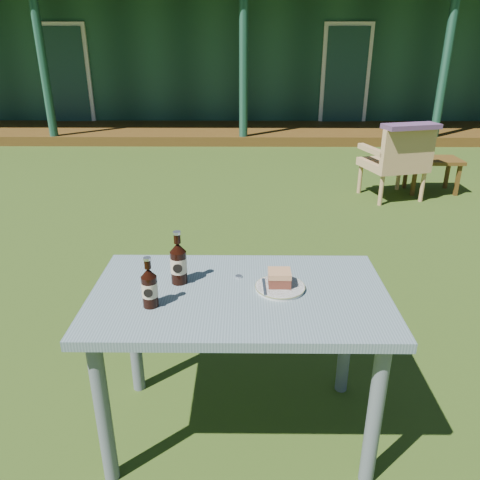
{
  "coord_description": "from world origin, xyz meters",
  "views": [
    {
      "loc": [
        0.02,
        -3.25,
        1.65
      ],
      "look_at": [
        0.0,
        -1.3,
        0.82
      ],
      "focal_mm": 35.0,
      "sensor_mm": 36.0,
      "label": 1
    }
  ],
  "objects_px": {
    "cola_bottle_near": "(178,263)",
    "cola_bottle_far": "(149,287)",
    "armchair_left": "(398,159)",
    "plate": "(280,287)",
    "cafe_table": "(239,313)",
    "cake_slice": "(279,278)",
    "side_table": "(433,163)"
  },
  "relations": [
    {
      "from": "cola_bottle_near",
      "to": "cola_bottle_far",
      "type": "height_order",
      "value": "cola_bottle_near"
    },
    {
      "from": "cola_bottle_far",
      "to": "armchair_left",
      "type": "height_order",
      "value": "cola_bottle_far"
    },
    {
      "from": "plate",
      "to": "cafe_table",
      "type": "bearing_deg",
      "value": -171.65
    },
    {
      "from": "armchair_left",
      "to": "cola_bottle_far",
      "type": "bearing_deg",
      "value": -119.9
    },
    {
      "from": "plate",
      "to": "cola_bottle_far",
      "type": "xyz_separation_m",
      "value": [
        -0.5,
        -0.14,
        0.07
      ]
    },
    {
      "from": "cake_slice",
      "to": "armchair_left",
      "type": "height_order",
      "value": "armchair_left"
    },
    {
      "from": "cafe_table",
      "to": "cake_slice",
      "type": "distance_m",
      "value": 0.22
    },
    {
      "from": "cafe_table",
      "to": "side_table",
      "type": "xyz_separation_m",
      "value": [
        2.23,
        3.74,
        -0.28
      ]
    },
    {
      "from": "cake_slice",
      "to": "side_table",
      "type": "relative_size",
      "value": 0.15
    },
    {
      "from": "cafe_table",
      "to": "cola_bottle_far",
      "type": "relative_size",
      "value": 5.89
    },
    {
      "from": "side_table",
      "to": "cola_bottle_near",
      "type": "bearing_deg",
      "value": -124.12
    },
    {
      "from": "cola_bottle_near",
      "to": "armchair_left",
      "type": "relative_size",
      "value": 0.28
    },
    {
      "from": "cola_bottle_far",
      "to": "side_table",
      "type": "relative_size",
      "value": 0.34
    },
    {
      "from": "cola_bottle_near",
      "to": "armchair_left",
      "type": "bearing_deg",
      "value": 59.78
    },
    {
      "from": "armchair_left",
      "to": "cake_slice",
      "type": "bearing_deg",
      "value": -114.4
    },
    {
      "from": "cafe_table",
      "to": "cola_bottle_far",
      "type": "xyz_separation_m",
      "value": [
        -0.34,
        -0.11,
        0.18
      ]
    },
    {
      "from": "armchair_left",
      "to": "side_table",
      "type": "height_order",
      "value": "armchair_left"
    },
    {
      "from": "cafe_table",
      "to": "side_table",
      "type": "height_order",
      "value": "cafe_table"
    },
    {
      "from": "cola_bottle_far",
      "to": "side_table",
      "type": "distance_m",
      "value": 4.65
    },
    {
      "from": "cake_slice",
      "to": "armchair_left",
      "type": "bearing_deg",
      "value": 65.6
    },
    {
      "from": "cafe_table",
      "to": "cola_bottle_near",
      "type": "height_order",
      "value": "cola_bottle_near"
    },
    {
      "from": "cake_slice",
      "to": "cola_bottle_far",
      "type": "distance_m",
      "value": 0.52
    },
    {
      "from": "cafe_table",
      "to": "cola_bottle_near",
      "type": "relative_size",
      "value": 5.23
    },
    {
      "from": "plate",
      "to": "cola_bottle_far",
      "type": "bearing_deg",
      "value": -164.87
    },
    {
      "from": "cake_slice",
      "to": "armchair_left",
      "type": "relative_size",
      "value": 0.11
    },
    {
      "from": "cake_slice",
      "to": "cola_bottle_far",
      "type": "bearing_deg",
      "value": -163.46
    },
    {
      "from": "cake_slice",
      "to": "cola_bottle_near",
      "type": "xyz_separation_m",
      "value": [
        -0.41,
        0.04,
        0.05
      ]
    },
    {
      "from": "cafe_table",
      "to": "cola_bottle_near",
      "type": "bearing_deg",
      "value": 162.57
    },
    {
      "from": "plate",
      "to": "cake_slice",
      "type": "bearing_deg",
      "value": 104.26
    },
    {
      "from": "cafe_table",
      "to": "cake_slice",
      "type": "bearing_deg",
      "value": 12.71
    },
    {
      "from": "cafe_table",
      "to": "armchair_left",
      "type": "relative_size",
      "value": 1.47
    },
    {
      "from": "armchair_left",
      "to": "plate",
      "type": "bearing_deg",
      "value": -114.28
    }
  ]
}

